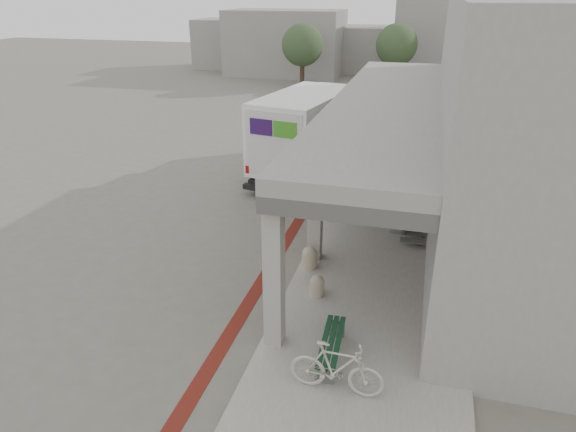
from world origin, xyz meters
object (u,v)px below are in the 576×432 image
(fedex_truck, at_px, (314,128))
(bicycle_cream, at_px, (337,368))
(bench, at_px, (331,346))
(utility_cabinet, at_px, (399,215))

(fedex_truck, height_order, bicycle_cream, fedex_truck)
(fedex_truck, relative_size, bench, 4.54)
(fedex_truck, relative_size, utility_cabinet, 8.03)
(fedex_truck, height_order, bench, fedex_truck)
(fedex_truck, xyz_separation_m, bicycle_cream, (3.36, -13.05, -1.15))
(bench, xyz_separation_m, bicycle_cream, (0.28, -0.93, 0.24))
(fedex_truck, bearing_deg, utility_cabinet, -43.11)
(bench, bearing_deg, utility_cabinet, 79.63)
(bench, bearing_deg, bicycle_cream, -75.92)
(fedex_truck, distance_m, bench, 12.58)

